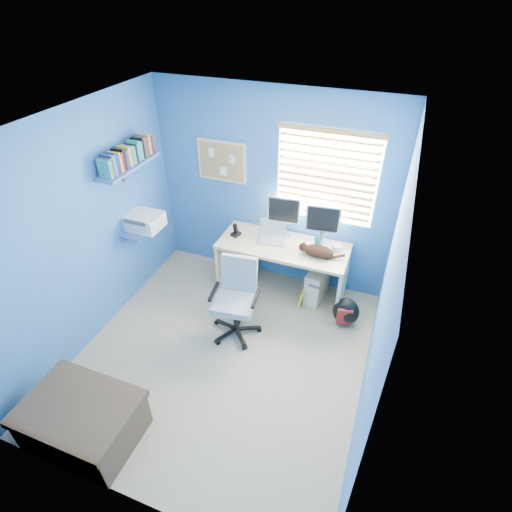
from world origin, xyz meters
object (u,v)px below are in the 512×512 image
at_px(laptop, 272,233).
at_px(cat, 319,251).
at_px(office_chair, 236,308).
at_px(tower_pc, 317,284).
at_px(desk, 282,269).

height_order(laptop, cat, laptop).
relative_size(cat, office_chair, 0.38).
bearing_deg(tower_pc, desk, -166.88).
relative_size(cat, tower_pc, 0.79).
bearing_deg(tower_pc, office_chair, -122.09).
distance_m(desk, tower_pc, 0.48).
xyz_separation_m(desk, laptop, (-0.17, 0.04, 0.48)).
distance_m(laptop, office_chair, 1.02).
xyz_separation_m(desk, tower_pc, (0.46, 0.04, -0.14)).
height_order(desk, laptop, laptop).
bearing_deg(cat, laptop, 171.34).
relative_size(tower_pc, office_chair, 0.48).
relative_size(desk, cat, 4.42).
xyz_separation_m(laptop, tower_pc, (0.62, 0.00, -0.62)).
relative_size(desk, office_chair, 1.69).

